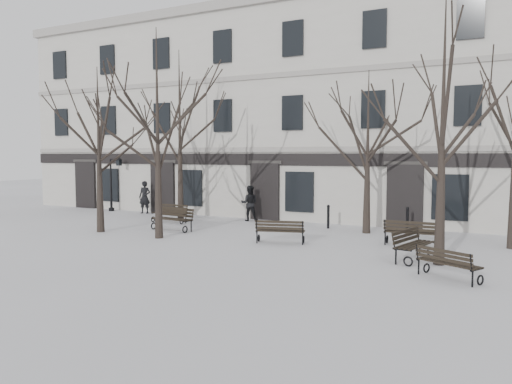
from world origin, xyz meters
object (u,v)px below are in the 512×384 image
Objects in this scene: tree_0 at (98,130)px; tree_1 at (157,108)px; bench_2 at (447,262)px; bench_3 at (170,213)px; lamp_post at (114,180)px; bench_4 at (411,232)px; bench_0 at (173,218)px; bench_5 at (412,244)px; tree_2 at (443,97)px; bench_1 at (280,230)px.

tree_1 is at bearing -2.42° from tree_0.
bench_2 is 0.99× the size of bench_3.
lamp_post is at bearing 128.82° from tree_0.
bench_2 is at bearing -23.21° from lamp_post.
tree_0 is 3.62× the size of bench_4.
bench_0 is 1.15× the size of bench_2.
lamp_post is (-8.32, 6.42, -3.33)m from tree_1.
lamp_post is (-18.12, 6.17, 1.32)m from bench_5.
tree_1 is 12.17m from bench_2.
tree_1 is 6.55m from bench_3.
tree_2 is at bearing -48.19° from bench_2.
tree_1 is (3.27, -0.14, 0.77)m from tree_0.
tree_2 reaches higher than bench_3.
tree_1 is at bearing 179.94° from tree_2.
tree_2 is 5.45m from bench_4.
bench_1 is (5.56, -0.84, -0.04)m from bench_0.
tree_2 is at bearing -17.19° from bench_3.
lamp_post is at bearing -13.16° from bench_4.
bench_3 is (-2.38, 3.90, -4.69)m from tree_1.
tree_1 is at bearing 14.88° from bench_4.
tree_1 is 10.64m from tree_2.
lamp_post is (-19.38, 8.31, 1.38)m from bench_2.
tree_0 reaches higher than bench_3.
lamp_post is at bearing 142.34° from tree_1.
tree_0 is at bearing -9.15° from bench_1.
bench_2 is at bearing 109.15° from bench_4.
bench_0 is at bearing -30.72° from lamp_post.
bench_0 reaches higher than bench_3.
bench_5 reaches higher than bench_3.
tree_0 is at bearing 179.39° from tree_2.
bench_5 is (13.07, 0.12, -3.88)m from tree_0.
tree_2 reaches higher than bench_1.
tree_0 reaches higher than bench_5.
tree_2 reaches higher than tree_0.
bench_3 is at bearing 5.73° from bench_2.
bench_2 is 0.56× the size of lamp_post.
bench_4 is (4.49, 1.66, 0.03)m from bench_1.
bench_5 is at bearing 1.49° from tree_1.
bench_1 is at bearing -22.18° from lamp_post.
tree_0 is 2.20× the size of lamp_post.
tree_2 is at bearing -0.06° from tree_1.
lamp_post reaches higher than bench_5.
tree_2 is at bearing -2.59° from bench_0.
bench_1 is (-5.78, 1.06, -4.57)m from tree_2.
bench_0 is 10.08m from bench_4.
tree_1 is at bearing 104.80° from bench_5.
tree_0 is 15.00m from bench_2.
bench_1 is at bearing 94.17° from bench_5.
bench_3 is (0.89, 3.76, -3.92)m from tree_0.
tree_0 is 9.06m from bench_1.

